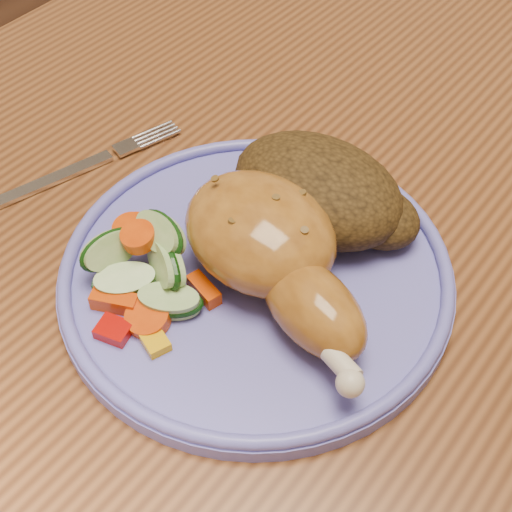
# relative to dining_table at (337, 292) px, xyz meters

# --- Properties ---
(dining_table) EXTENTS (0.90, 1.40, 0.75)m
(dining_table) POSITION_rel_dining_table_xyz_m (0.00, 0.00, 0.00)
(dining_table) COLOR brown
(dining_table) RESTS_ON ground
(plate) EXTENTS (0.29, 0.29, 0.01)m
(plate) POSITION_rel_dining_table_xyz_m (-0.02, -0.09, 0.09)
(plate) COLOR #625FC3
(plate) RESTS_ON dining_table
(plate_rim) EXTENTS (0.29, 0.29, 0.01)m
(plate_rim) POSITION_rel_dining_table_xyz_m (-0.02, -0.09, 0.10)
(plate_rim) COLOR #625FC3
(plate_rim) RESTS_ON plate
(chicken_leg) EXTENTS (0.19, 0.13, 0.06)m
(chicken_leg) POSITION_rel_dining_table_xyz_m (-0.01, -0.09, 0.13)
(chicken_leg) COLOR #A86923
(chicken_leg) RESTS_ON plate
(rice_pilaf) EXTENTS (0.15, 0.10, 0.06)m
(rice_pilaf) POSITION_rel_dining_table_xyz_m (-0.02, -0.01, 0.12)
(rice_pilaf) COLOR #3F2A0F
(rice_pilaf) RESTS_ON plate
(vegetable_pile) EXTENTS (0.11, 0.10, 0.05)m
(vegetable_pile) POSITION_rel_dining_table_xyz_m (-0.08, -0.14, 0.11)
(vegetable_pile) COLOR #A50A05
(vegetable_pile) RESTS_ON plate
(fork) EXTENTS (0.06, 0.15, 0.00)m
(fork) POSITION_rel_dining_table_xyz_m (-0.21, -0.08, 0.09)
(fork) COLOR silver
(fork) RESTS_ON dining_table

